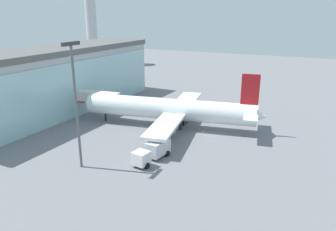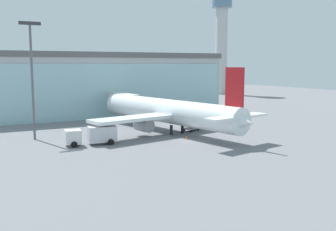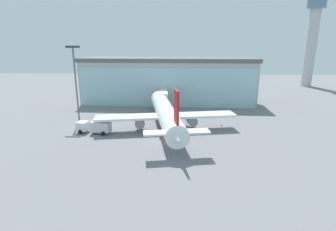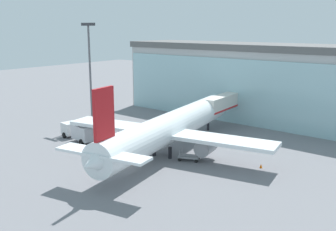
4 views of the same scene
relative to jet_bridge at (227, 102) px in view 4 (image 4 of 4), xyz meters
name	(u,v)px [view 4 (image 4 of 4)]	position (x,y,z in m)	size (l,w,h in m)	color
ground	(127,168)	(1.02, -26.76, -4.34)	(240.00, 240.00, 0.00)	slate
terminal_building	(255,81)	(1.01, 8.90, 2.77)	(55.13, 15.34, 14.23)	#B0B0B0
jet_bridge	(227,102)	(0.00, 0.00, 0.00)	(3.23, 14.19, 5.71)	silver
apron_light_mast	(90,65)	(-19.80, -14.05, 6.38)	(3.20, 0.40, 17.98)	#59595E
airplane	(169,128)	(1.57, -18.77, -0.75)	(30.66, 36.82, 11.21)	white
catering_truck	(79,131)	(-13.26, -22.43, -2.88)	(7.56, 3.44, 2.65)	silver
baggage_cart	(189,157)	(5.59, -19.71, -3.84)	(3.20, 2.55, 1.50)	gray
safety_cone_nose	(131,163)	(0.75, -25.75, -4.07)	(0.36, 0.36, 0.55)	orange
safety_cone_wingtip	(261,166)	(14.37, -16.53, -4.07)	(0.36, 0.36, 0.55)	orange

